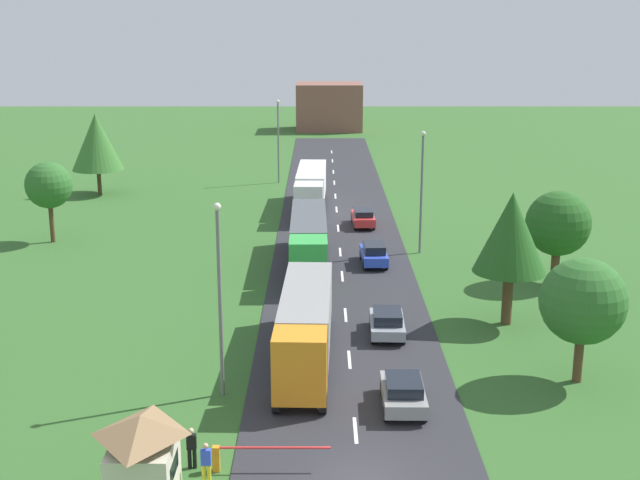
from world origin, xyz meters
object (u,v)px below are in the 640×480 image
at_px(tree_oak, 514,234).
at_px(distant_building, 332,107).
at_px(lamppost_third, 281,137).
at_px(tree_elm, 52,185).
at_px(lamppost_lead, 223,291).
at_px(car_lead, 406,392).
at_px(car_second, 390,322).
at_px(person_second, 195,447).
at_px(truck_second, 312,239).
at_px(tree_birch, 100,142).
at_px(guard_booth, 146,461).
at_px(truck_third, 314,188).
at_px(car_third, 377,254).
at_px(truck_lead, 308,324).
at_px(tree_ash, 586,302).
at_px(car_fourth, 366,217).
at_px(person_lead, 209,463).
at_px(tree_pine, 562,224).
at_px(lamppost_second, 425,187).
at_px(barrier_gate, 239,455).

height_order(tree_oak, distant_building, tree_oak).
height_order(lamppost_third, tree_elm, lamppost_third).
bearing_deg(lamppost_lead, car_lead, -10.27).
height_order(car_second, person_second, person_second).
height_order(truck_second, tree_birch, tree_birch).
xyz_separation_m(guard_booth, lamppost_lead, (1.79, 9.47, 3.31)).
bearing_deg(truck_third, tree_birch, 160.56).
bearing_deg(car_third, truck_lead, -104.53).
height_order(car_second, lamppost_third, lamppost_third).
xyz_separation_m(car_second, person_second, (-8.79, -14.36, 0.08)).
height_order(car_third, lamppost_third, lamppost_third).
height_order(guard_booth, tree_ash, tree_ash).
bearing_deg(car_fourth, truck_lead, -98.52).
bearing_deg(car_fourth, person_lead, -100.97).
height_order(person_lead, tree_pine, tree_pine).
xyz_separation_m(car_lead, lamppost_second, (3.75, 26.42, 4.26)).
distance_m(guard_booth, tree_birch, 58.52).
relative_size(lamppost_second, lamppost_third, 1.05).
bearing_deg(car_lead, lamppost_second, 81.92).
distance_m(car_second, barrier_gate, 16.18).
distance_m(car_lead, lamppost_second, 27.02).
relative_size(barrier_gate, tree_pine, 0.74).
bearing_deg(lamppost_second, lamppost_third, 113.13).
bearing_deg(tree_ash, tree_elm, 141.74).
xyz_separation_m(tree_oak, tree_elm, (-31.94, 18.48, -0.86)).
xyz_separation_m(person_second, tree_elm, (-16.07, 34.85, 3.65)).
distance_m(barrier_gate, tree_birch, 57.15).
relative_size(car_third, person_lead, 2.38).
xyz_separation_m(car_lead, lamppost_third, (-8.20, 54.40, 4.06)).
bearing_deg(lamppost_third, tree_oak, -70.60).
xyz_separation_m(truck_third, lamppost_lead, (-3.76, -39.30, 2.98)).
distance_m(truck_second, car_lead, 23.04).
distance_m(guard_booth, tree_ash, 22.04).
xyz_separation_m(guard_booth, tree_ash, (18.96, 11.00, 2.31)).
xyz_separation_m(car_lead, person_lead, (-8.11, -6.46, 0.08)).
bearing_deg(tree_birch, lamppost_second, -36.49).
bearing_deg(lamppost_lead, tree_elm, 120.46).
distance_m(barrier_gate, lamppost_lead, 8.36).
xyz_separation_m(lamppost_third, tree_elm, (-16.70, -24.78, -0.33)).
relative_size(tree_birch, distant_building, 0.79).
height_order(truck_third, tree_birch, tree_birch).
distance_m(car_fourth, distant_building, 63.69).
distance_m(truck_second, car_second, 14.23).
bearing_deg(person_second, tree_elm, 114.75).
relative_size(truck_second, tree_oak, 1.78).
bearing_deg(tree_birch, truck_lead, -63.59).
xyz_separation_m(tree_oak, tree_birch, (-32.90, 37.18, -0.15)).
relative_size(lamppost_lead, distant_building, 0.91).
xyz_separation_m(person_lead, lamppost_third, (-0.09, 60.85, 3.98)).
bearing_deg(tree_elm, person_lead, -65.04).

